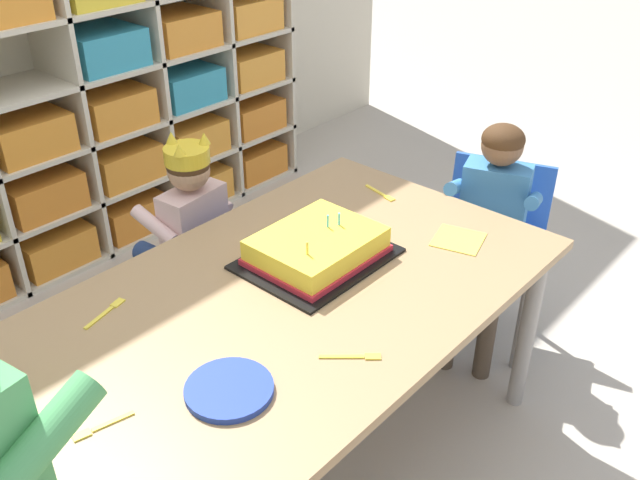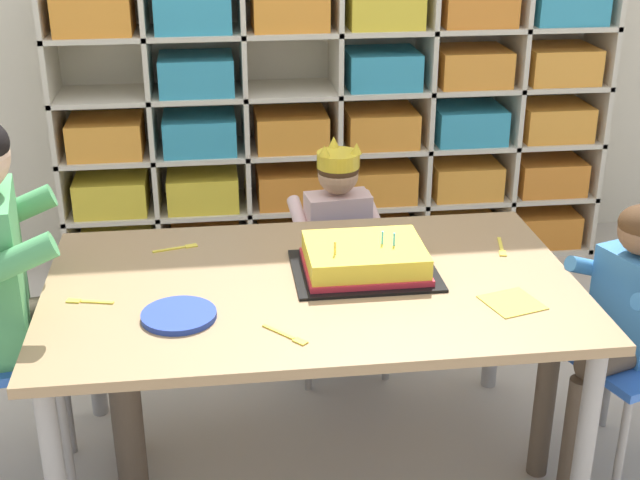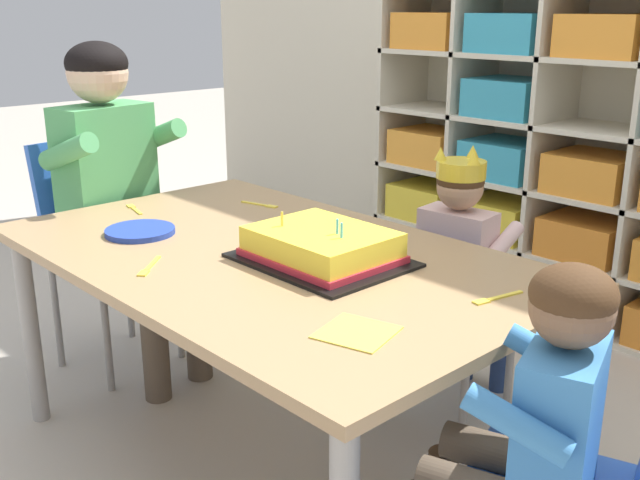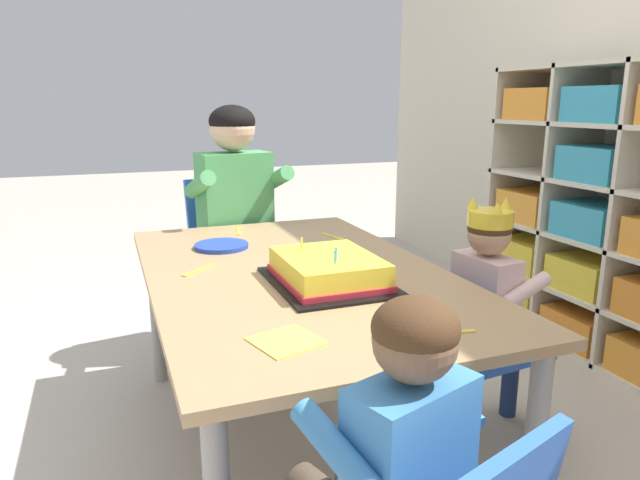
{
  "view_description": "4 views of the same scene",
  "coord_description": "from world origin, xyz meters",
  "px_view_note": "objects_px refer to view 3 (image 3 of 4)",
  "views": [
    {
      "loc": [
        -1.03,
        -1.01,
        1.62
      ],
      "look_at": [
        0.13,
        0.02,
        0.69
      ],
      "focal_mm": 39.17,
      "sensor_mm": 36.0,
      "label": 1
    },
    {
      "loc": [
        -0.25,
        -2.09,
        1.64
      ],
      "look_at": [
        0.02,
        0.0,
        0.73
      ],
      "focal_mm": 49.23,
      "sensor_mm": 36.0,
      "label": 2
    },
    {
      "loc": [
        1.37,
        -1.1,
        1.2
      ],
      "look_at": [
        0.14,
        0.06,
        0.66
      ],
      "focal_mm": 41.58,
      "sensor_mm": 36.0,
      "label": 3
    },
    {
      "loc": [
        1.56,
        -0.51,
        1.1
      ],
      "look_at": [
        0.14,
        0.03,
        0.73
      ],
      "focal_mm": 31.9,
      "sensor_mm": 36.0,
      "label": 4
    }
  ],
  "objects_px": {
    "fork_by_napkin": "(149,267)",
    "fork_beside_plate_stack": "(495,298)",
    "birthday_cake_on_tray": "(322,248)",
    "child_with_crown": "(464,250)",
    "activity_table": "(267,274)",
    "classroom_chair_blue": "(442,307)",
    "paper_plate_stack": "(140,231)",
    "fork_near_cake_tray": "(134,209)",
    "guest_at_table_side": "(528,428)",
    "fork_at_table_front_edge": "(262,205)",
    "adult_helper_seated": "(118,173)",
    "classroom_chair_adult_side": "(101,226)"
  },
  "relations": [
    {
      "from": "birthday_cake_on_tray",
      "to": "paper_plate_stack",
      "type": "height_order",
      "value": "birthday_cake_on_tray"
    },
    {
      "from": "fork_beside_plate_stack",
      "to": "paper_plate_stack",
      "type": "bearing_deg",
      "value": 120.93
    },
    {
      "from": "fork_near_cake_tray",
      "to": "fork_by_napkin",
      "type": "height_order",
      "value": "same"
    },
    {
      "from": "guest_at_table_side",
      "to": "fork_by_napkin",
      "type": "height_order",
      "value": "guest_at_table_side"
    },
    {
      "from": "fork_at_table_front_edge",
      "to": "fork_by_napkin",
      "type": "bearing_deg",
      "value": 100.52
    },
    {
      "from": "paper_plate_stack",
      "to": "guest_at_table_side",
      "type": "bearing_deg",
      "value": 2.23
    },
    {
      "from": "classroom_chair_adult_side",
      "to": "fork_near_cake_tray",
      "type": "xyz_separation_m",
      "value": [
        0.3,
        -0.03,
        0.12
      ]
    },
    {
      "from": "guest_at_table_side",
      "to": "classroom_chair_blue",
      "type": "bearing_deg",
      "value": -152.15
    },
    {
      "from": "activity_table",
      "to": "paper_plate_stack",
      "type": "height_order",
      "value": "paper_plate_stack"
    },
    {
      "from": "fork_at_table_front_edge",
      "to": "classroom_chair_blue",
      "type": "bearing_deg",
      "value": -170.09
    },
    {
      "from": "birthday_cake_on_tray",
      "to": "child_with_crown",
      "type": "bearing_deg",
      "value": 89.98
    },
    {
      "from": "adult_helper_seated",
      "to": "birthday_cake_on_tray",
      "type": "distance_m",
      "value": 0.91
    },
    {
      "from": "fork_by_napkin",
      "to": "fork_near_cake_tray",
      "type": "bearing_deg",
      "value": 22.26
    },
    {
      "from": "adult_helper_seated",
      "to": "birthday_cake_on_tray",
      "type": "height_order",
      "value": "adult_helper_seated"
    },
    {
      "from": "fork_beside_plate_stack",
      "to": "birthday_cake_on_tray",
      "type": "bearing_deg",
      "value": 116.24
    },
    {
      "from": "child_with_crown",
      "to": "fork_by_napkin",
      "type": "height_order",
      "value": "child_with_crown"
    },
    {
      "from": "activity_table",
      "to": "classroom_chair_blue",
      "type": "bearing_deg",
      "value": 72.61
    },
    {
      "from": "guest_at_table_side",
      "to": "birthday_cake_on_tray",
      "type": "xyz_separation_m",
      "value": [
        -0.67,
        0.16,
        0.12
      ]
    },
    {
      "from": "fork_at_table_front_edge",
      "to": "birthday_cake_on_tray",
      "type": "bearing_deg",
      "value": 141.06
    },
    {
      "from": "classroom_chair_blue",
      "to": "fork_by_napkin",
      "type": "height_order",
      "value": "fork_by_napkin"
    },
    {
      "from": "guest_at_table_side",
      "to": "fork_near_cake_tray",
      "type": "bearing_deg",
      "value": -111.48
    },
    {
      "from": "activity_table",
      "to": "fork_beside_plate_stack",
      "type": "bearing_deg",
      "value": 14.69
    },
    {
      "from": "paper_plate_stack",
      "to": "fork_beside_plate_stack",
      "type": "height_order",
      "value": "paper_plate_stack"
    },
    {
      "from": "classroom_chair_blue",
      "to": "fork_beside_plate_stack",
      "type": "distance_m",
      "value": 0.6
    },
    {
      "from": "fork_near_cake_tray",
      "to": "birthday_cake_on_tray",
      "type": "bearing_deg",
      "value": 20.32
    },
    {
      "from": "guest_at_table_side",
      "to": "fork_beside_plate_stack",
      "type": "distance_m",
      "value": 0.37
    },
    {
      "from": "paper_plate_stack",
      "to": "birthday_cake_on_tray",
      "type": "bearing_deg",
      "value": 22.09
    },
    {
      "from": "child_with_crown",
      "to": "activity_table",
      "type": "bearing_deg",
      "value": 70.07
    },
    {
      "from": "child_with_crown",
      "to": "fork_by_napkin",
      "type": "bearing_deg",
      "value": 68.61
    },
    {
      "from": "child_with_crown",
      "to": "classroom_chair_blue",
      "type": "bearing_deg",
      "value": 89.41
    },
    {
      "from": "birthday_cake_on_tray",
      "to": "classroom_chair_blue",
      "type": "bearing_deg",
      "value": 88.66
    },
    {
      "from": "fork_by_napkin",
      "to": "fork_beside_plate_stack",
      "type": "relative_size",
      "value": 0.85
    },
    {
      "from": "activity_table",
      "to": "paper_plate_stack",
      "type": "bearing_deg",
      "value": -156.05
    },
    {
      "from": "paper_plate_stack",
      "to": "fork_near_cake_tray",
      "type": "relative_size",
      "value": 1.51
    },
    {
      "from": "activity_table",
      "to": "birthday_cake_on_tray",
      "type": "relative_size",
      "value": 3.62
    },
    {
      "from": "fork_by_napkin",
      "to": "fork_beside_plate_stack",
      "type": "distance_m",
      "value": 0.79
    },
    {
      "from": "fork_near_cake_tray",
      "to": "fork_by_napkin",
      "type": "distance_m",
      "value": 0.55
    },
    {
      "from": "classroom_chair_blue",
      "to": "birthday_cake_on_tray",
      "type": "distance_m",
      "value": 0.55
    },
    {
      "from": "classroom_chair_blue",
      "to": "paper_plate_stack",
      "type": "height_order",
      "value": "paper_plate_stack"
    },
    {
      "from": "fork_near_cake_tray",
      "to": "fork_at_table_front_edge",
      "type": "bearing_deg",
      "value": 67.52
    },
    {
      "from": "child_with_crown",
      "to": "paper_plate_stack",
      "type": "xyz_separation_m",
      "value": [
        -0.5,
        -0.78,
        0.11
      ]
    },
    {
      "from": "paper_plate_stack",
      "to": "fork_near_cake_tray",
      "type": "height_order",
      "value": "paper_plate_stack"
    },
    {
      "from": "classroom_chair_adult_side",
      "to": "birthday_cake_on_tray",
      "type": "height_order",
      "value": "classroom_chair_adult_side"
    },
    {
      "from": "classroom_chair_blue",
      "to": "fork_by_napkin",
      "type": "relative_size",
      "value": 5.35
    },
    {
      "from": "classroom_chair_blue",
      "to": "paper_plate_stack",
      "type": "bearing_deg",
      "value": 46.43
    },
    {
      "from": "fork_by_napkin",
      "to": "fork_beside_plate_stack",
      "type": "height_order",
      "value": "same"
    },
    {
      "from": "classroom_chair_blue",
      "to": "guest_at_table_side",
      "type": "bearing_deg",
      "value": 130.2
    },
    {
      "from": "child_with_crown",
      "to": "fork_beside_plate_stack",
      "type": "bearing_deg",
      "value": 125.46
    },
    {
      "from": "classroom_chair_blue",
      "to": "classroom_chair_adult_side",
      "type": "bearing_deg",
      "value": 20.45
    },
    {
      "from": "activity_table",
      "to": "fork_at_table_front_edge",
      "type": "relative_size",
      "value": 10.8
    }
  ]
}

